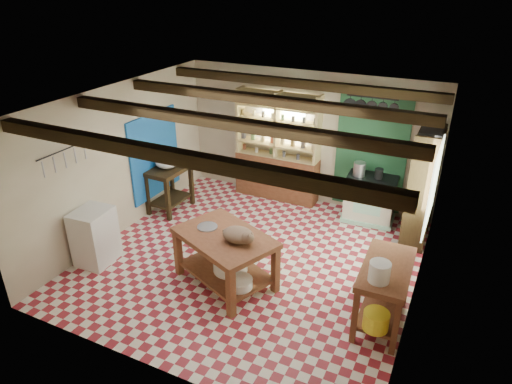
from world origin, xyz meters
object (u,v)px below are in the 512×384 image
at_px(work_table, 225,259).
at_px(prep_table, 170,189).
at_px(white_cabinet, 95,236).
at_px(stove, 370,199).
at_px(right_counter, 383,294).
at_px(cat, 238,235).

xyz_separation_m(work_table, prep_table, (-2.11, 1.59, 0.04)).
height_order(work_table, white_cabinet, white_cabinet).
relative_size(stove, right_counter, 0.74).
bearing_deg(white_cabinet, right_counter, 3.34).
relative_size(work_table, cat, 3.12).
distance_m(prep_table, white_cabinet, 1.99).
distance_m(stove, prep_table, 3.80).
relative_size(prep_table, cat, 1.93).
distance_m(work_table, white_cabinet, 2.17).
bearing_deg(stove, cat, -115.99).
xyz_separation_m(work_table, white_cabinet, (-2.13, -0.40, 0.05)).
distance_m(stove, cat, 3.17).
xyz_separation_m(stove, right_counter, (0.79, -2.67, -0.00)).
distance_m(prep_table, cat, 2.91).
bearing_deg(right_counter, work_table, -177.63).
relative_size(work_table, stove, 1.61).
bearing_deg(cat, stove, 80.08).
bearing_deg(stove, right_counter, -76.43).
bearing_deg(prep_table, cat, -32.93).
height_order(prep_table, white_cabinet, white_cabinet).
bearing_deg(right_counter, prep_table, 160.26).
bearing_deg(work_table, white_cabinet, -146.06).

